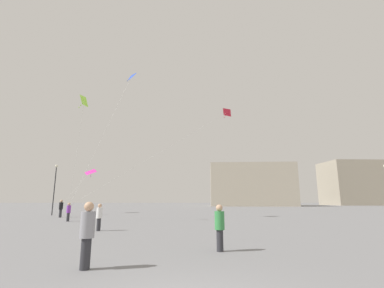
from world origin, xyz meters
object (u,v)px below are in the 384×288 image
(person_in_black, at_px, (61,208))
(person_in_white, at_px, (99,216))
(person_in_grey, at_px, (87,232))
(person_in_green, at_px, (220,225))
(lamppost_east, at_px, (55,182))
(person_in_purple, at_px, (69,211))
(kite_magenta_delta, at_px, (90,172))
(building_left_hall, at_px, (251,185))
(kite_crimson_delta, at_px, (225,114))
(kite_cobalt_diamond, at_px, (131,77))
(kite_lime_delta, at_px, (84,102))
(building_centre_hall, at_px, (351,183))

(person_in_black, relative_size, person_in_white, 1.14)
(person_in_black, height_order, person_in_grey, person_in_black)
(person_in_green, bearing_deg, lamppost_east, 66.55)
(person_in_purple, xyz_separation_m, person_in_white, (5.08, -7.14, 0.02))
(kite_magenta_delta, height_order, building_left_hall, building_left_hall)
(kite_magenta_delta, relative_size, building_left_hall, 0.40)
(person_in_grey, bearing_deg, kite_crimson_delta, -167.19)
(person_in_grey, xyz_separation_m, kite_magenta_delta, (-11.63, 30.52, 4.64))
(person_in_grey, distance_m, lamppost_east, 29.23)
(person_in_grey, relative_size, person_in_white, 1.12)
(person_in_purple, height_order, kite_cobalt_diamond, kite_cobalt_diamond)
(person_in_green, xyz_separation_m, kite_cobalt_diamond, (-7.66, 16.80, 13.89))
(person_in_white, height_order, kite_lime_delta, kite_lime_delta)
(person_in_purple, height_order, building_left_hall, building_left_hall)
(person_in_white, xyz_separation_m, lamppost_east, (-11.14, 16.30, 3.08))
(building_centre_hall, bearing_deg, person_in_grey, -123.44)
(kite_magenta_delta, bearing_deg, person_in_purple, -75.16)
(person_in_white, bearing_deg, person_in_grey, -129.75)
(person_in_black, bearing_deg, building_left_hall, 85.99)
(kite_crimson_delta, xyz_separation_m, building_centre_hall, (48.65, 57.46, -5.94))
(person_in_black, xyz_separation_m, kite_cobalt_diamond, (7.32, -2.20, 13.81))
(kite_magenta_delta, bearing_deg, person_in_black, -86.45)
(person_in_green, bearing_deg, kite_magenta_delta, 57.72)
(person_in_grey, relative_size, building_left_hall, 0.07)
(kite_cobalt_diamond, distance_m, building_centre_hall, 88.55)
(building_left_hall, height_order, building_centre_hall, building_centre_hall)
(kite_cobalt_diamond, xyz_separation_m, kite_lime_delta, (-3.40, -3.42, -4.15))
(kite_lime_delta, bearing_deg, kite_cobalt_diamond, 45.15)
(person_in_black, height_order, kite_crimson_delta, kite_crimson_delta)
(person_in_grey, height_order, lamppost_east, lamppost_east)
(person_in_purple, xyz_separation_m, person_in_black, (-3.20, 5.28, 0.14))
(person_in_purple, xyz_separation_m, kite_magenta_delta, (-3.75, 14.17, 4.76))
(person_in_purple, height_order, person_in_green, person_in_green)
(person_in_grey, distance_m, person_in_green, 4.71)
(person_in_purple, distance_m, building_left_hall, 63.55)
(person_in_green, xyz_separation_m, kite_crimson_delta, (3.25, 24.42, 12.17))
(person_in_purple, height_order, kite_crimson_delta, kite_crimson_delta)
(kite_lime_delta, bearing_deg, kite_crimson_delta, 37.64)
(lamppost_east, bearing_deg, kite_crimson_delta, 4.15)
(person_in_black, xyz_separation_m, building_left_hall, (30.89, 51.70, 4.97))
(kite_magenta_delta, distance_m, kite_crimson_delta, 20.51)
(building_left_hall, bearing_deg, kite_crimson_delta, -105.29)
(person_in_purple, bearing_deg, kite_magenta_delta, 9.19)
(kite_cobalt_diamond, bearing_deg, person_in_green, -65.50)
(kite_cobalt_diamond, bearing_deg, building_centre_hall, 47.54)
(kite_lime_delta, height_order, building_centre_hall, building_centre_hall)
(building_centre_hall, bearing_deg, person_in_purple, -133.06)
(kite_cobalt_diamond, bearing_deg, person_in_purple, -143.27)
(person_in_purple, bearing_deg, person_in_green, -145.01)
(person_in_white, distance_m, kite_cobalt_diamond, 17.30)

